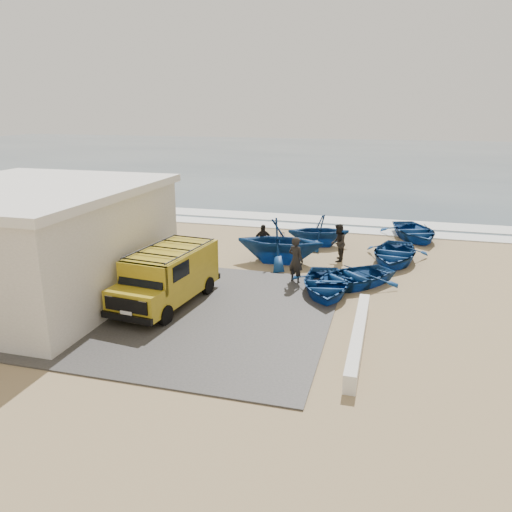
# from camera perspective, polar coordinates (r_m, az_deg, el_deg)

# --- Properties ---
(ground) EXTENTS (160.00, 160.00, 0.00)m
(ground) POSITION_cam_1_polar(r_m,az_deg,el_deg) (19.69, -2.46, -4.49)
(ground) COLOR #9B825A
(slab) EXTENTS (12.00, 10.00, 0.05)m
(slab) POSITION_cam_1_polar(r_m,az_deg,el_deg) (18.66, -10.24, -5.90)
(slab) COLOR #403D3B
(slab) RESTS_ON ground
(ocean) EXTENTS (180.00, 88.00, 0.01)m
(ocean) POSITION_cam_1_polar(r_m,az_deg,el_deg) (74.02, 11.16, 10.90)
(ocean) COLOR #385166
(ocean) RESTS_ON ground
(surf_line) EXTENTS (180.00, 1.60, 0.06)m
(surf_line) POSITION_cam_1_polar(r_m,az_deg,el_deg) (30.83, 4.39, 3.38)
(surf_line) COLOR white
(surf_line) RESTS_ON ground
(surf_wash) EXTENTS (180.00, 2.20, 0.04)m
(surf_wash) POSITION_cam_1_polar(r_m,az_deg,el_deg) (33.23, 5.23, 4.32)
(surf_wash) COLOR white
(surf_wash) RESTS_ON ground
(building) EXTENTS (8.40, 9.40, 4.30)m
(building) POSITION_cam_1_polar(r_m,az_deg,el_deg) (20.92, -24.29, 1.51)
(building) COLOR silver
(building) RESTS_ON ground
(parapet) EXTENTS (0.35, 6.00, 0.55)m
(parapet) POSITION_cam_1_polar(r_m,az_deg,el_deg) (16.01, 11.60, -8.96)
(parapet) COLOR silver
(parapet) RESTS_ON ground
(van) EXTENTS (2.49, 5.15, 2.13)m
(van) POSITION_cam_1_polar(r_m,az_deg,el_deg) (18.77, -10.02, -2.11)
(van) COLOR #B3981A
(van) RESTS_ON ground
(boat_near_left) EXTENTS (3.29, 4.18, 0.78)m
(boat_near_left) POSITION_cam_1_polar(r_m,az_deg,el_deg) (19.91, 7.90, -3.19)
(boat_near_left) COLOR navy
(boat_near_left) RESTS_ON ground
(boat_near_right) EXTENTS (4.63, 4.66, 0.79)m
(boat_near_right) POSITION_cam_1_polar(r_m,az_deg,el_deg) (20.90, 10.93, -2.35)
(boat_near_right) COLOR navy
(boat_near_right) RESTS_ON ground
(boat_mid_left) EXTENTS (4.23, 3.70, 2.13)m
(boat_mid_left) POSITION_cam_1_polar(r_m,az_deg,el_deg) (23.44, 2.76, 1.73)
(boat_mid_left) COLOR navy
(boat_mid_left) RESTS_ON ground
(boat_mid_right) EXTENTS (3.42, 4.47, 0.86)m
(boat_mid_right) POSITION_cam_1_polar(r_m,az_deg,el_deg) (24.52, 15.48, 0.27)
(boat_mid_right) COLOR navy
(boat_mid_right) RESTS_ON ground
(boat_far_left) EXTENTS (3.81, 3.50, 1.69)m
(boat_far_left) POSITION_cam_1_polar(r_m,az_deg,el_deg) (26.51, 7.17, 2.90)
(boat_far_left) COLOR navy
(boat_far_left) RESTS_ON ground
(boat_far_right) EXTENTS (4.21, 4.98, 0.88)m
(boat_far_right) POSITION_cam_1_polar(r_m,az_deg,el_deg) (29.20, 17.62, 2.70)
(boat_far_right) COLOR navy
(boat_far_right) RESTS_ON ground
(fisherman_front) EXTENTS (0.86, 0.75, 1.98)m
(fisherman_front) POSITION_cam_1_polar(r_m,az_deg,el_deg) (20.80, 4.58, -0.47)
(fisherman_front) COLOR black
(fisherman_front) RESTS_ON ground
(fisherman_middle) EXTENTS (0.71, 0.90, 1.81)m
(fisherman_middle) POSITION_cam_1_polar(r_m,az_deg,el_deg) (24.01, 9.37, 1.50)
(fisherman_middle) COLOR black
(fisherman_middle) RESTS_ON ground
(fisherman_back) EXTENTS (1.02, 0.83, 1.63)m
(fisherman_back) POSITION_cam_1_polar(r_m,az_deg,el_deg) (24.43, 0.78, 1.76)
(fisherman_back) COLOR black
(fisherman_back) RESTS_ON ground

